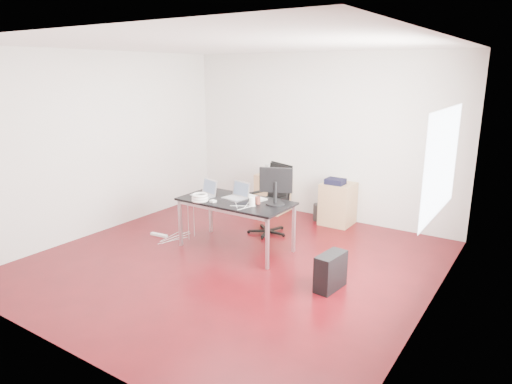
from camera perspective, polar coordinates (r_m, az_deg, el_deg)
The scene contains 18 objects.
room_shell at distance 5.82m, azimuth -2.68°, elevation 4.05°, with size 5.00×5.00×5.00m.
desk at distance 6.45m, azimuth -2.55°, elevation -1.49°, with size 1.60×0.80×0.73m.
office_chair at distance 7.14m, azimuth 2.04°, elevation -0.45°, with size 0.61×0.63×1.08m.
filing_cabinet_left at distance 8.29m, azimuth 2.10°, elevation -0.10°, with size 0.50×0.50×0.70m, color #A37C51.
filing_cabinet_right at distance 7.73m, azimuth 10.18°, elevation -1.45°, with size 0.50×0.50×0.70m, color #A37C51.
pc_tower at distance 5.50m, azimuth 9.30°, elevation -9.77°, with size 0.20×0.45×0.44m, color black.
wastebasket at distance 7.93m, azimuth 8.02°, elevation -2.52°, with size 0.24×0.24×0.28m, color black.
power_strip at distance 7.30m, azimuth -12.04°, elevation -5.27°, with size 0.30×0.06×0.04m, color white.
laptop_left at distance 6.69m, azimuth -6.38°, elevation 0.00°, with size 0.39×0.34×0.23m.
laptop_right at distance 6.51m, azimuth -2.39°, elevation -0.33°, with size 0.37×0.31×0.23m.
monitor at distance 6.17m, azimuth 2.50°, elevation 1.00°, with size 0.44×0.26×0.51m.
keyboard at distance 6.54m, azimuth -0.34°, elevation -0.66°, with size 0.44×0.14×0.02m, color white.
cup_white at distance 6.15m, azimuth -0.50°, elevation -1.22°, with size 0.08×0.08×0.12m, color white.
cup_brown at distance 6.25m, azimuth 0.21°, elevation -1.04°, with size 0.08×0.08×0.10m, color maroon.
cable_coil at distance 6.41m, azimuth -7.03°, elevation -0.71°, with size 0.24×0.24×0.11m.
power_adapter at distance 6.36m, azimuth -5.40°, elevation -1.15°, with size 0.07×0.07×0.03m, color white.
speaker at distance 8.15m, azimuth 1.52°, elevation 2.83°, with size 0.09×0.08×0.18m, color #9E9E9E.
navy_garment at distance 7.57m, azimuth 9.89°, elevation 1.31°, with size 0.30×0.24×0.09m, color black.
Camera 1 is at (3.41, -4.61, 2.50)m, focal length 32.00 mm.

